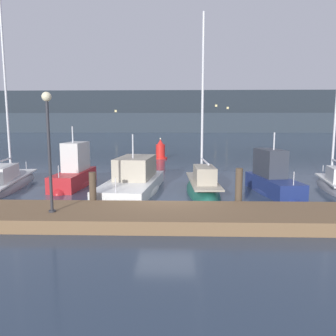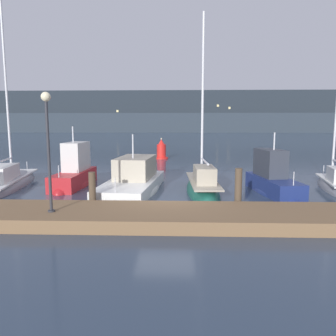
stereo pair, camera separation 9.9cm
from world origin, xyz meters
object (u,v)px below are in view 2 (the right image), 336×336
Objects in this scene: sailboat_berth_6 at (334,186)px; channel_buoy at (161,151)px; sailboat_berth_4 at (203,190)px; motorboat_berth_5 at (272,184)px; dock_lamppost at (48,133)px; sailboat_berth_1 at (8,184)px; motorboat_berth_3 at (133,186)px; motorboat_berth_2 at (75,179)px.

channel_buoy is at bearing 124.44° from sailboat_berth_6.
sailboat_berth_4 is 3.51m from motorboat_berth_5.
dock_lamppost is (-12.59, -6.47, 3.01)m from sailboat_berth_6.
motorboat_berth_5 is at bearing 1.72° from sailboat_berth_4.
sailboat_berth_1 is 1.54× the size of motorboat_berth_3.
sailboat_berth_4 is 1.31× the size of sailboat_berth_6.
motorboat_berth_2 is at bearing 172.24° from motorboat_berth_5.
motorboat_berth_2 is 3.65m from motorboat_berth_3.
sailboat_berth_4 is at bearing -178.28° from motorboat_berth_5.
motorboat_berth_5 is at bearing -2.11° from motorboat_berth_3.
motorboat_berth_3 is 3.70× the size of channel_buoy.
dock_lamppost is (-9.09, -5.48, 2.73)m from motorboat_berth_5.
motorboat_berth_3 is 6.75m from dock_lamppost.
sailboat_berth_4 is at bearing -5.85° from motorboat_berth_3.
sailboat_berth_4 is 4.69× the size of channel_buoy.
sailboat_berth_1 is at bearing -118.09° from channel_buoy.
motorboat_berth_2 reaches higher than motorboat_berth_5.
motorboat_berth_2 is at bearing 161.22° from motorboat_berth_3.
sailboat_berth_4 is at bearing -12.38° from motorboat_berth_2.
motorboat_berth_2 is 0.65× the size of motorboat_berth_3.
sailboat_berth_6 is at bearing 15.76° from motorboat_berth_5.
dock_lamppost reaches higher than motorboat_berth_3.
sailboat_berth_6 is (10.56, 0.73, -0.11)m from motorboat_berth_3.
motorboat_berth_3 is at bearing -176.06° from sailboat_berth_6.
motorboat_berth_5 is 10.96m from dock_lamppost.
channel_buoy is at bearing 61.91° from sailboat_berth_1.
motorboat_berth_3 is at bearing -6.78° from sailboat_berth_1.
motorboat_berth_5 is 0.68× the size of sailboat_berth_6.
dock_lamppost is (5.04, -6.58, 3.03)m from sailboat_berth_1.
sailboat_berth_6 reaches higher than motorboat_berth_2.
sailboat_berth_1 reaches higher than sailboat_berth_4.
sailboat_berth_1 is 2.86× the size of dock_lamppost.
motorboat_berth_5 is at bearing -164.24° from sailboat_berth_6.
sailboat_berth_4 is 8.32m from dock_lamppost.
sailboat_berth_6 is (17.63, -0.11, 0.02)m from sailboat_berth_1.
sailboat_berth_1 is at bearing 127.45° from dock_lamppost.
sailboat_berth_4 is 2.35× the size of dock_lamppost.
motorboat_berth_2 is 0.99× the size of motorboat_berth_5.
sailboat_berth_1 is 2.33× the size of motorboat_berth_5.
sailboat_berth_1 is 2.36× the size of motorboat_berth_2.
motorboat_berth_5 is at bearing -67.40° from channel_buoy.
motorboat_berth_5 is (3.50, 0.11, 0.28)m from sailboat_berth_4.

